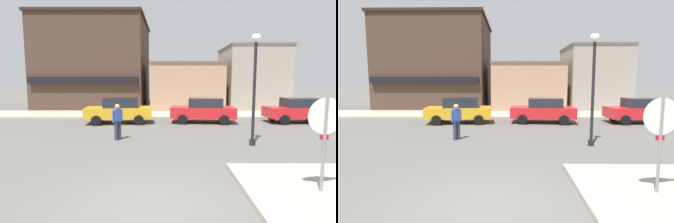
{
  "view_description": "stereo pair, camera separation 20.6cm",
  "coord_description": "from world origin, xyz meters",
  "views": [
    {
      "loc": [
        0.32,
        -5.17,
        2.65
      ],
      "look_at": [
        0.33,
        4.5,
        1.5
      ],
      "focal_mm": 28.0,
      "sensor_mm": 36.0,
      "label": 1
    },
    {
      "loc": [
        0.53,
        -5.16,
        2.65
      ],
      "look_at": [
        0.33,
        4.5,
        1.5
      ],
      "focal_mm": 28.0,
      "sensor_mm": 36.0,
      "label": 2
    }
  ],
  "objects": [
    {
      "name": "kerb_far",
      "position": [
        0.0,
        14.66,
        0.07
      ],
      "size": [
        80.0,
        4.0,
        0.15
      ],
      "primitive_type": "cube",
      "color": "#A89E8C",
      "rests_on": "ground"
    },
    {
      "name": "ground_plane",
      "position": [
        0.0,
        0.0,
        0.0
      ],
      "size": [
        160.0,
        160.0,
        0.0
      ],
      "primitive_type": "plane",
      "color": "#5B5954"
    },
    {
      "name": "stop_sign",
      "position": [
        3.81,
        0.55,
        1.52
      ],
      "size": [
        0.82,
        0.08,
        2.3
      ],
      "color": "gray",
      "rests_on": "ground"
    },
    {
      "name": "parked_car_second",
      "position": [
        2.55,
        11.21,
        0.81
      ],
      "size": [
        4.14,
        2.16,
        1.56
      ],
      "color": "red",
      "rests_on": "ground"
    },
    {
      "name": "building_storefront_left_mid",
      "position": [
        8.1,
        19.4,
        2.85
      ],
      "size": [
        5.23,
        6.09,
        5.7
      ],
      "color": "#9E9384",
      "rests_on": "ground"
    },
    {
      "name": "lamp_post",
      "position": [
        3.79,
        5.37,
        2.96
      ],
      "size": [
        0.36,
        0.36,
        4.54
      ],
      "color": "black",
      "rests_on": "ground"
    },
    {
      "name": "pedestrian_crossing_near",
      "position": [
        -1.92,
        6.35,
        0.87
      ],
      "size": [
        0.43,
        0.47,
        1.61
      ],
      "color": "#2D334C",
      "rests_on": "ground"
    },
    {
      "name": "parked_car_nearest",
      "position": [
        -2.71,
        10.98,
        0.81
      ],
      "size": [
        4.15,
        2.19,
        1.56
      ],
      "color": "gold",
      "rests_on": "ground"
    },
    {
      "name": "building_storefront_left_near",
      "position": [
        1.97,
        19.5,
        2.11
      ],
      "size": [
        6.33,
        6.73,
        4.21
      ],
      "color": "tan",
      "rests_on": "ground"
    },
    {
      "name": "building_corner_shop",
      "position": [
        -6.67,
        21.47,
        4.25
      ],
      "size": [
        9.79,
        10.14,
        8.49
      ],
      "color": "#473328",
      "rests_on": "ground"
    },
    {
      "name": "parked_car_third",
      "position": [
        8.54,
        11.22,
        0.81
      ],
      "size": [
        4.07,
        2.02,
        1.56
      ],
      "color": "red",
      "rests_on": "ground"
    }
  ]
}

